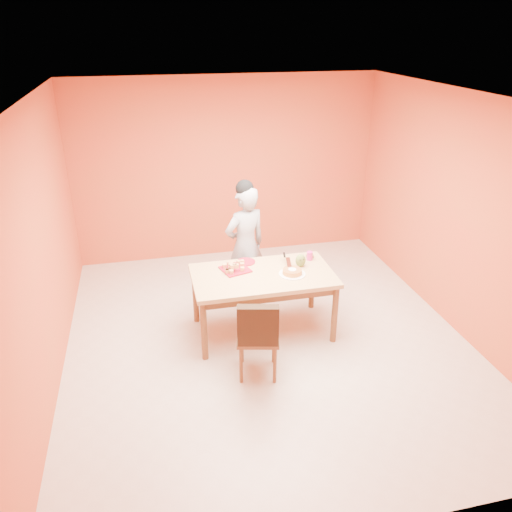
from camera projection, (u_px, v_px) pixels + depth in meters
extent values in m
plane|color=beige|center=(267.00, 339.00, 5.80)|extent=(5.00, 5.00, 0.00)
plane|color=white|center=(270.00, 98.00, 4.65)|extent=(5.00, 5.00, 0.00)
plane|color=#B55229|center=(227.00, 169.00, 7.43)|extent=(4.50, 0.00, 4.50)
plane|color=#B55229|center=(40.00, 252.00, 4.77)|extent=(0.00, 5.00, 5.00)
plane|color=#B55229|center=(459.00, 215.00, 5.68)|extent=(0.00, 5.00, 5.00)
cube|color=tan|center=(263.00, 276.00, 5.65)|extent=(1.60, 0.90, 0.05)
cube|color=brown|center=(263.00, 282.00, 5.68)|extent=(1.48, 0.78, 0.10)
cylinder|color=brown|center=(204.00, 331.00, 5.32)|extent=(0.07, 0.07, 0.71)
cylinder|color=brown|center=(195.00, 296.00, 6.01)|extent=(0.07, 0.07, 0.71)
cylinder|color=brown|center=(335.00, 315.00, 5.62)|extent=(0.07, 0.07, 0.71)
cylinder|color=brown|center=(312.00, 283.00, 6.31)|extent=(0.07, 0.07, 0.71)
imported|color=#959598|center=(245.00, 246.00, 6.28)|extent=(0.66, 0.55, 1.57)
cube|color=maroon|center=(235.00, 269.00, 5.73)|extent=(0.37, 0.37, 0.02)
cylinder|color=maroon|center=(246.00, 262.00, 5.91)|extent=(0.26, 0.26, 0.01)
cylinder|color=white|center=(292.00, 274.00, 5.62)|extent=(0.39, 0.39, 0.01)
cylinder|color=gold|center=(292.00, 272.00, 5.61)|extent=(0.26, 0.26, 0.05)
cube|color=silver|center=(289.00, 262.00, 5.76)|extent=(0.10, 0.26, 0.01)
ellipsoid|color=olive|center=(301.00, 260.00, 5.78)|extent=(0.15, 0.13, 0.15)
cylinder|color=#CB1E78|center=(310.00, 256.00, 5.95)|extent=(0.09, 0.09, 0.10)
cylinder|color=#351F0E|center=(310.00, 256.00, 6.03)|extent=(0.11, 0.11, 0.03)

